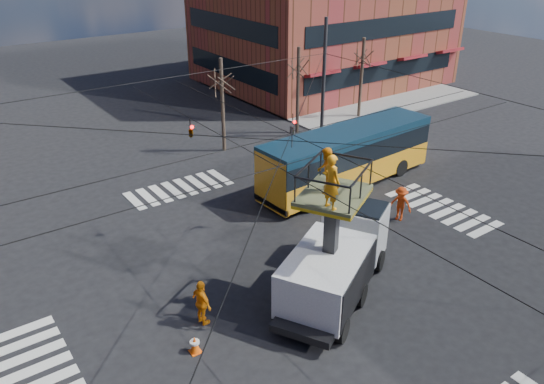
{
  "coord_description": "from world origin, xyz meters",
  "views": [
    {
      "loc": [
        -11.14,
        -14.68,
        12.82
      ],
      "look_at": [
        0.39,
        1.6,
        3.03
      ],
      "focal_mm": 35.0,
      "sensor_mm": 36.0,
      "label": 1
    }
  ],
  "objects": [
    {
      "name": "ground",
      "position": [
        0.0,
        0.0,
        0.0
      ],
      "size": [
        120.0,
        120.0,
        0.0
      ],
      "primitive_type": "plane",
      "color": "black",
      "rests_on": "ground"
    },
    {
      "name": "sidewalk_ne",
      "position": [
        21.0,
        21.0,
        0.06
      ],
      "size": [
        18.0,
        18.0,
        0.12
      ],
      "primitive_type": "cube",
      "color": "slate",
      "rests_on": "ground"
    },
    {
      "name": "crosswalks",
      "position": [
        0.0,
        0.0,
        0.01
      ],
      "size": [
        22.4,
        22.4,
        0.02
      ],
      "primitive_type": null,
      "color": "silver",
      "rests_on": "ground"
    },
    {
      "name": "building_ne",
      "position": [
        21.98,
        23.98,
        7.0
      ],
      "size": [
        20.06,
        16.06,
        14.0
      ],
      "color": "brown",
      "rests_on": "ground"
    },
    {
      "name": "overhead_network",
      "position": [
        -0.07,
        0.4,
        4.29
      ],
      "size": [
        24.24,
        24.24,
        8.0
      ],
      "color": "#2D2D30",
      "rests_on": "ground"
    },
    {
      "name": "tree_a",
      "position": [
        5.0,
        13.5,
        4.63
      ],
      "size": [
        2.0,
        2.0,
        6.0
      ],
      "color": "#382B21",
      "rests_on": "ground"
    },
    {
      "name": "tree_b",
      "position": [
        11.0,
        13.5,
        4.63
      ],
      "size": [
        2.0,
        2.0,
        6.0
      ],
      "color": "#382B21",
      "rests_on": "ground"
    },
    {
      "name": "tree_c",
      "position": [
        17.0,
        13.5,
        4.63
      ],
      "size": [
        2.0,
        2.0,
        6.0
      ],
      "color": "#382B21",
      "rests_on": "ground"
    },
    {
      "name": "utility_truck",
      "position": [
        0.82,
        -2.08,
        2.09
      ],
      "size": [
        7.23,
        5.42,
        6.57
      ],
      "rotation": [
        0.0,
        0.0,
        0.51
      ],
      "color": "black",
      "rests_on": "ground"
    },
    {
      "name": "city_bus",
      "position": [
        7.99,
        5.11,
        1.72
      ],
      "size": [
        11.18,
        3.25,
        3.2
      ],
      "rotation": [
        0.0,
        0.0,
        0.06
      ],
      "color": "#C68612",
      "rests_on": "ground"
    },
    {
      "name": "traffic_cone",
      "position": [
        -5.3,
        -1.93,
        0.33
      ],
      "size": [
        0.36,
        0.36,
        0.65
      ],
      "primitive_type": "cone",
      "color": "#FF590A",
      "rests_on": "ground"
    },
    {
      "name": "worker_ground",
      "position": [
        -4.37,
        -0.77,
        0.9
      ],
      "size": [
        0.54,
        1.1,
        1.81
      ],
      "primitive_type": "imported",
      "rotation": [
        0.0,
        0.0,
        1.67
      ],
      "color": "orange",
      "rests_on": "ground"
    },
    {
      "name": "flagger",
      "position": [
        7.3,
        0.47,
        0.88
      ],
      "size": [
        1.03,
        1.3,
        1.77
      ],
      "primitive_type": "imported",
      "rotation": [
        0.0,
        0.0,
        -1.2
      ],
      "color": "#EC410E",
      "rests_on": "ground"
    }
  ]
}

